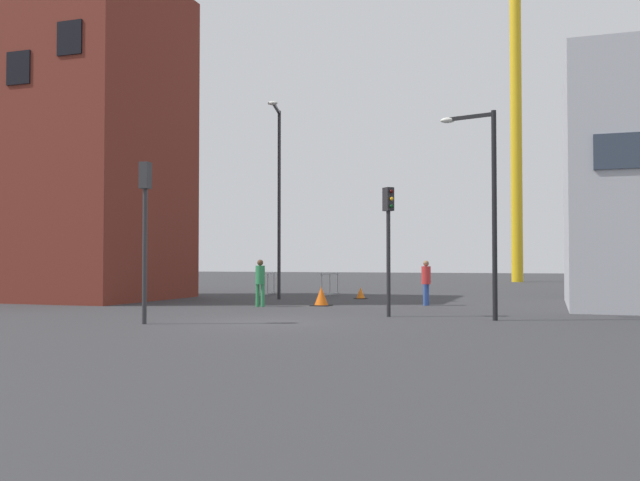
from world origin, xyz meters
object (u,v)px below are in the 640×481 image
(traffic_cone_on_verge, at_px, (321,297))
(pedestrian_waiting, at_px, (260,279))
(construction_crane, at_px, (519,65))
(traffic_light_near, at_px, (145,216))
(pedestrian_walking, at_px, (426,279))
(streetlamp_tall, at_px, (278,187))
(traffic_cone_striped, at_px, (361,293))
(streetlamp_short, at_px, (487,194))
(traffic_light_far, at_px, (388,229))

(traffic_cone_on_verge, bearing_deg, pedestrian_waiting, -147.71)
(construction_crane, xyz_separation_m, traffic_light_near, (-7.90, -40.91, -14.41))
(construction_crane, bearing_deg, traffic_cone_on_verge, -100.18)
(pedestrian_walking, distance_m, pedestrian_waiting, 6.15)
(construction_crane, xyz_separation_m, streetlamp_tall, (-8.81, -29.28, -12.43))
(streetlamp_tall, relative_size, traffic_cone_striped, 15.94)
(pedestrian_waiting, bearing_deg, pedestrian_walking, 24.95)
(construction_crane, distance_m, pedestrian_waiting, 38.17)
(traffic_light_near, relative_size, traffic_cone_on_verge, 6.08)
(streetlamp_short, relative_size, pedestrian_walking, 3.51)
(streetlamp_short, xyz_separation_m, traffic_cone_striped, (-6.19, 9.39, -3.29))
(streetlamp_tall, bearing_deg, pedestrian_walking, -14.99)
(traffic_light_far, bearing_deg, streetlamp_tall, 131.54)
(traffic_cone_on_verge, bearing_deg, traffic_cone_striped, 88.17)
(traffic_light_far, relative_size, pedestrian_waiting, 2.25)
(construction_crane, height_order, streetlamp_tall, construction_crane)
(streetlamp_tall, height_order, traffic_light_near, streetlamp_tall)
(streetlamp_tall, relative_size, pedestrian_walking, 4.89)
(traffic_light_far, distance_m, traffic_cone_on_verge, 5.86)
(traffic_light_far, bearing_deg, pedestrian_waiting, 151.59)
(streetlamp_tall, distance_m, pedestrian_waiting, 5.91)
(construction_crane, xyz_separation_m, traffic_light_far, (-2.35, -36.57, -14.66))
(traffic_light_far, bearing_deg, traffic_cone_striped, 109.99)
(pedestrian_waiting, bearing_deg, streetlamp_tall, 103.60)
(pedestrian_waiting, bearing_deg, traffic_light_near, -91.17)
(streetlamp_tall, relative_size, traffic_light_near, 1.92)
(streetlamp_tall, bearing_deg, traffic_light_far, -48.46)
(traffic_light_near, xyz_separation_m, traffic_cone_on_verge, (2.07, 8.48, -2.51))
(construction_crane, xyz_separation_m, pedestrian_waiting, (-7.75, -33.65, -16.26))
(traffic_light_far, xyz_separation_m, pedestrian_walking, (0.17, 5.51, -1.62))
(streetlamp_tall, bearing_deg, traffic_cone_on_verge, -46.58)
(traffic_cone_striped, bearing_deg, streetlamp_short, -56.61)
(traffic_light_far, bearing_deg, traffic_cone_on_verge, 130.02)
(traffic_light_near, distance_m, traffic_light_far, 7.05)
(streetlamp_short, relative_size, traffic_light_near, 1.38)
(traffic_cone_on_verge, bearing_deg, traffic_light_near, -103.74)
(pedestrian_walking, relative_size, traffic_cone_striped, 3.26)
(streetlamp_tall, bearing_deg, pedestrian_waiting, -76.40)
(pedestrian_walking, xyz_separation_m, pedestrian_waiting, (-5.57, -2.59, 0.02))
(streetlamp_short, xyz_separation_m, pedestrian_walking, (-2.70, 5.78, -2.56))
(traffic_light_far, bearing_deg, traffic_light_near, -141.97)
(traffic_cone_striped, bearing_deg, traffic_light_far, -70.01)
(traffic_light_far, bearing_deg, streetlamp_short, -5.34)
(traffic_light_near, xyz_separation_m, traffic_cone_striped, (2.23, 13.46, -2.60))
(streetlamp_short, bearing_deg, traffic_cone_striped, 123.39)
(pedestrian_walking, bearing_deg, pedestrian_waiting, -155.05)
(pedestrian_walking, bearing_deg, traffic_cone_striped, 134.06)
(streetlamp_tall, xyz_separation_m, traffic_cone_on_verge, (2.98, -3.15, -4.50))
(construction_crane, distance_m, pedestrian_walking, 35.13)
(streetlamp_tall, bearing_deg, traffic_light_near, -85.54)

